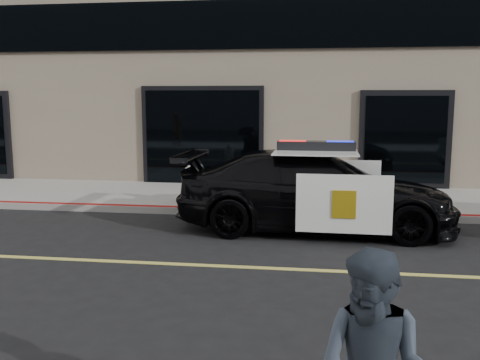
# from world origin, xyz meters

# --- Properties ---
(ground) EXTENTS (120.00, 120.00, 0.00)m
(ground) POSITION_xyz_m (0.00, 0.00, 0.00)
(ground) COLOR black
(ground) RESTS_ON ground
(sidewalk_n) EXTENTS (60.00, 3.50, 0.15)m
(sidewalk_n) POSITION_xyz_m (0.00, 5.25, 0.07)
(sidewalk_n) COLOR gray
(sidewalk_n) RESTS_ON ground
(police_car) EXTENTS (2.53, 5.38, 1.74)m
(police_car) POSITION_xyz_m (2.16, 2.52, 0.78)
(police_car) COLOR black
(police_car) RESTS_ON ground
(fire_hydrant) EXTENTS (0.40, 0.55, 0.87)m
(fire_hydrant) POSITION_xyz_m (-0.69, 4.00, 0.56)
(fire_hydrant) COLOR white
(fire_hydrant) RESTS_ON sidewalk_n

